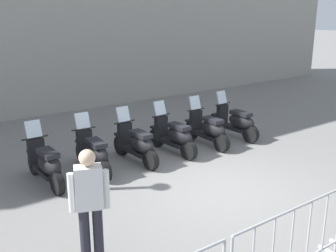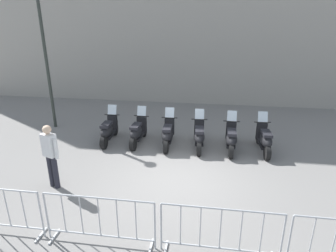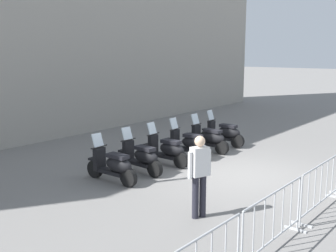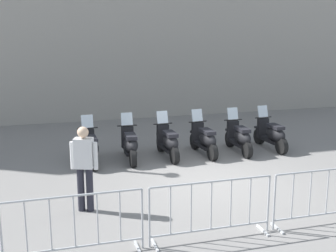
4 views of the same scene
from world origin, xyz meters
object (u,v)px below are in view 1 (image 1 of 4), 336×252
object	(u,v)px
motorcycle_0	(46,164)
barrier_segment_2	(291,245)
motorcycle_2	(137,144)
motorcycle_4	(208,129)
motorcycle_3	(174,136)
motorcycle_1	(94,153)
motorcycle_5	(236,122)
officer_near_row_end	(90,202)

from	to	relation	value
motorcycle_0	barrier_segment_2	size ratio (longest dim) A/B	0.78
motorcycle_2	motorcycle_4	size ratio (longest dim) A/B	1.00
motorcycle_3	motorcycle_1	bearing A→B (deg)	170.08
motorcycle_0	motorcycle_5	size ratio (longest dim) A/B	1.00
motorcycle_3	motorcycle_4	bearing A→B (deg)	-11.24
motorcycle_1	motorcycle_5	xyz separation A→B (m)	(4.23, -0.68, 0.00)
motorcycle_2	motorcycle_3	distance (m)	1.07
motorcycle_3	motorcycle_4	xyz separation A→B (m)	(1.04, -0.21, 0.00)
motorcycle_1	motorcycle_5	distance (m)	4.28
motorcycle_0	motorcycle_2	xyz separation A→B (m)	(2.11, -0.35, 0.00)
motorcycle_1	barrier_segment_2	world-z (taller)	motorcycle_1
motorcycle_0	officer_near_row_end	size ratio (longest dim) A/B	1.00
motorcycle_1	motorcycle_4	distance (m)	3.21
motorcycle_1	officer_near_row_end	world-z (taller)	officer_near_row_end
motorcycle_2	motorcycle_3	bearing A→B (deg)	-9.17
motorcycle_3	motorcycle_5	xyz separation A→B (m)	(2.12, -0.31, 0.00)
motorcycle_2	barrier_segment_2	size ratio (longest dim) A/B	0.78
motorcycle_4	motorcycle_5	distance (m)	1.08
motorcycle_3	barrier_segment_2	xyz separation A→B (m)	(-2.38, -4.49, 0.07)
officer_near_row_end	motorcycle_5	bearing A→B (deg)	18.84
motorcycle_5	barrier_segment_2	distance (m)	6.15
motorcycle_4	barrier_segment_2	bearing A→B (deg)	-128.63
barrier_segment_2	motorcycle_3	bearing A→B (deg)	62.07
motorcycle_4	barrier_segment_2	xyz separation A→B (m)	(-3.42, -4.29, 0.07)
motorcycle_0	motorcycle_5	world-z (taller)	same
motorcycle_5	motorcycle_2	bearing A→B (deg)	171.47
motorcycle_2	motorcycle_5	bearing A→B (deg)	-8.53
barrier_segment_2	motorcycle_5	bearing A→B (deg)	42.96
motorcycle_4	motorcycle_0	bearing A→B (deg)	170.24
motorcycle_4	barrier_segment_2	size ratio (longest dim) A/B	0.78
motorcycle_2	motorcycle_4	world-z (taller)	same
motorcycle_2	motorcycle_4	distance (m)	2.13
motorcycle_2	officer_near_row_end	bearing A→B (deg)	-139.26
motorcycle_2	officer_near_row_end	xyz separation A→B (m)	(-3.00, -2.58, 0.53)
motorcycle_1	motorcycle_3	bearing A→B (deg)	-9.92
motorcycle_4	barrier_segment_2	world-z (taller)	motorcycle_4
motorcycle_5	officer_near_row_end	xyz separation A→B (m)	(-6.17, -2.11, 0.53)
motorcycle_1	motorcycle_4	xyz separation A→B (m)	(3.16, -0.58, 0.00)
officer_near_row_end	motorcycle_0	bearing A→B (deg)	73.17
motorcycle_0	barrier_segment_2	xyz separation A→B (m)	(0.79, -5.01, 0.07)
motorcycle_1	barrier_segment_2	distance (m)	4.87
motorcycle_5	motorcycle_1	bearing A→B (deg)	170.93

